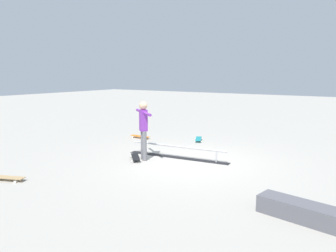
{
  "coord_description": "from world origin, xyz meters",
  "views": [
    {
      "loc": [
        -4.48,
        7.77,
        2.43
      ],
      "look_at": [
        0.44,
        0.27,
        1.0
      ],
      "focal_mm": 35.56,
      "sensor_mm": 36.0,
      "label": 1
    }
  ],
  "objects_px": {
    "grind_rail": "(177,152)",
    "skate_ledge": "(322,217)",
    "loose_skateboard_natural": "(8,178)",
    "loose_skateboard_orange": "(140,136)",
    "skater_main": "(143,126)",
    "loose_skateboard_teal": "(198,139)",
    "skateboard_main": "(135,157)"
  },
  "relations": [
    {
      "from": "skater_main",
      "to": "loose_skateboard_teal",
      "type": "distance_m",
      "value": 3.34
    },
    {
      "from": "skater_main",
      "to": "skate_ledge",
      "type": "bearing_deg",
      "value": 17.56
    },
    {
      "from": "grind_rail",
      "to": "loose_skateboard_teal",
      "type": "relative_size",
      "value": 3.85
    },
    {
      "from": "grind_rail",
      "to": "loose_skateboard_natural",
      "type": "height_order",
      "value": "grind_rail"
    },
    {
      "from": "grind_rail",
      "to": "skateboard_main",
      "type": "distance_m",
      "value": 1.22
    },
    {
      "from": "skate_ledge",
      "to": "loose_skateboard_natural",
      "type": "relative_size",
      "value": 2.57
    },
    {
      "from": "loose_skateboard_teal",
      "to": "skater_main",
      "type": "bearing_deg",
      "value": -25.56
    },
    {
      "from": "skater_main",
      "to": "loose_skateboard_teal",
      "type": "xyz_separation_m",
      "value": [
        -0.03,
        -3.22,
        -0.89
      ]
    },
    {
      "from": "skater_main",
      "to": "loose_skateboard_natural",
      "type": "height_order",
      "value": "skater_main"
    },
    {
      "from": "skater_main",
      "to": "loose_skateboard_teal",
      "type": "relative_size",
      "value": 2.04
    },
    {
      "from": "skate_ledge",
      "to": "loose_skateboard_natural",
      "type": "height_order",
      "value": "skate_ledge"
    },
    {
      "from": "grind_rail",
      "to": "skater_main",
      "type": "height_order",
      "value": "skater_main"
    },
    {
      "from": "loose_skateboard_orange",
      "to": "loose_skateboard_natural",
      "type": "distance_m",
      "value": 5.64
    },
    {
      "from": "grind_rail",
      "to": "loose_skateboard_orange",
      "type": "xyz_separation_m",
      "value": [
        2.7,
        -1.7,
        -0.08
      ]
    },
    {
      "from": "skater_main",
      "to": "loose_skateboard_orange",
      "type": "relative_size",
      "value": 2.05
    },
    {
      "from": "grind_rail",
      "to": "skate_ledge",
      "type": "relative_size",
      "value": 1.48
    },
    {
      "from": "skateboard_main",
      "to": "loose_skateboard_teal",
      "type": "relative_size",
      "value": 0.89
    },
    {
      "from": "skater_main",
      "to": "skateboard_main",
      "type": "relative_size",
      "value": 2.3
    },
    {
      "from": "skateboard_main",
      "to": "loose_skateboard_natural",
      "type": "bearing_deg",
      "value": 114.62
    },
    {
      "from": "skate_ledge",
      "to": "grind_rail",
      "type": "bearing_deg",
      "value": -30.08
    },
    {
      "from": "skate_ledge",
      "to": "loose_skateboard_natural",
      "type": "bearing_deg",
      "value": 12.86
    },
    {
      "from": "loose_skateboard_natural",
      "to": "loose_skateboard_teal",
      "type": "bearing_deg",
      "value": 55.44
    },
    {
      "from": "loose_skateboard_natural",
      "to": "skate_ledge",
      "type": "bearing_deg",
      "value": -8.39
    },
    {
      "from": "skate_ledge",
      "to": "loose_skateboard_orange",
      "type": "distance_m",
      "value": 8.08
    },
    {
      "from": "skate_ledge",
      "to": "loose_skateboard_teal",
      "type": "bearing_deg",
      "value": -45.44
    },
    {
      "from": "grind_rail",
      "to": "loose_skateboard_natural",
      "type": "xyz_separation_m",
      "value": [
        2.15,
        3.9,
        -0.08
      ]
    },
    {
      "from": "loose_skateboard_orange",
      "to": "loose_skateboard_natural",
      "type": "bearing_deg",
      "value": 97.83
    },
    {
      "from": "grind_rail",
      "to": "loose_skateboard_orange",
      "type": "distance_m",
      "value": 3.2
    },
    {
      "from": "skate_ledge",
      "to": "skateboard_main",
      "type": "bearing_deg",
      "value": -17.57
    },
    {
      "from": "skater_main",
      "to": "loose_skateboard_natural",
      "type": "relative_size",
      "value": 2.02
    },
    {
      "from": "skater_main",
      "to": "skateboard_main",
      "type": "bearing_deg",
      "value": -119.96
    },
    {
      "from": "skateboard_main",
      "to": "loose_skateboard_natural",
      "type": "xyz_separation_m",
      "value": [
        1.26,
        3.08,
        0.0
      ]
    }
  ]
}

